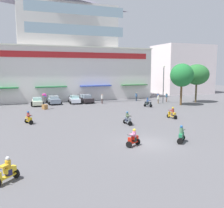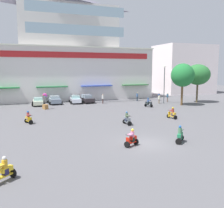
% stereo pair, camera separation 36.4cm
% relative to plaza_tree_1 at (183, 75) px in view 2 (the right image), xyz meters
% --- Properties ---
extents(ground_plane, '(128.00, 128.00, 0.00)m').
position_rel_plaza_tree_1_xyz_m(ground_plane, '(-16.74, -5.28, -5.27)').
color(ground_plane, '#59575B').
extents(colonial_building, '(34.49, 14.57, 21.85)m').
position_rel_plaza_tree_1_xyz_m(colonial_building, '(-16.74, 17.02, 3.94)').
color(colonial_building, silver).
rests_on(colonial_building, ground).
extents(flank_building_right, '(13.83, 10.20, 12.47)m').
position_rel_plaza_tree_1_xyz_m(flank_building_right, '(14.16, 19.49, 0.97)').
color(flank_building_right, white).
rests_on(flank_building_right, ground).
extents(plaza_tree_1, '(4.06, 4.01, 7.32)m').
position_rel_plaza_tree_1_xyz_m(plaza_tree_1, '(0.00, 0.00, 0.00)').
color(plaza_tree_1, brown).
rests_on(plaza_tree_1, ground).
extents(plaza_tree_3, '(4.84, 4.16, 7.25)m').
position_rel_plaza_tree_1_xyz_m(plaza_tree_3, '(4.92, 2.10, 0.02)').
color(plaza_tree_3, brown).
rests_on(plaza_tree_3, ground).
extents(parked_car_0, '(2.39, 4.33, 1.40)m').
position_rel_plaza_tree_1_xyz_m(parked_car_0, '(-23.85, 8.49, -4.55)').
color(parked_car_0, beige).
rests_on(parked_car_0, ground).
extents(parked_car_1, '(2.51, 4.05, 1.51)m').
position_rel_plaza_tree_1_xyz_m(parked_car_1, '(-20.90, 9.34, -4.50)').
color(parked_car_1, gray).
rests_on(parked_car_1, ground).
extents(parked_car_2, '(2.44, 4.11, 1.45)m').
position_rel_plaza_tree_1_xyz_m(parked_car_2, '(-17.10, 9.03, -4.53)').
color(parked_car_2, silver).
rests_on(parked_car_2, ground).
extents(parked_car_3, '(2.56, 4.32, 1.52)m').
position_rel_plaza_tree_1_xyz_m(parked_car_3, '(-14.90, 9.13, -4.51)').
color(parked_car_3, '#2D262A').
rests_on(parked_car_3, ground).
extents(scooter_rider_1, '(0.57, 1.45, 1.55)m').
position_rel_plaza_tree_1_xyz_m(scooter_rider_1, '(-15.29, -10.99, -4.63)').
color(scooter_rider_1, black).
rests_on(scooter_rider_1, ground).
extents(scooter_rider_2, '(0.97, 1.42, 1.53)m').
position_rel_plaza_tree_1_xyz_m(scooter_rider_2, '(-25.92, -6.51, -4.65)').
color(scooter_rider_2, black).
rests_on(scooter_rider_2, ground).
extents(scooter_rider_3, '(1.04, 1.51, 1.57)m').
position_rel_plaza_tree_1_xyz_m(scooter_rider_3, '(-6.49, 0.19, -4.61)').
color(scooter_rider_3, black).
rests_on(scooter_rider_3, ground).
extents(scooter_rider_4, '(1.40, 1.06, 1.47)m').
position_rel_plaza_tree_1_xyz_m(scooter_rider_4, '(-18.14, -18.53, -4.66)').
color(scooter_rider_4, black).
rests_on(scooter_rider_4, ground).
extents(scooter_rider_6, '(1.41, 1.44, 1.56)m').
position_rel_plaza_tree_1_xyz_m(scooter_rider_6, '(-13.79, -19.06, -4.63)').
color(scooter_rider_6, black).
rests_on(scooter_rider_6, ground).
extents(scooter_rider_7, '(0.77, 1.46, 1.53)m').
position_rel_plaza_tree_1_xyz_m(scooter_rider_7, '(-8.42, -9.76, -4.64)').
color(scooter_rider_7, black).
rests_on(scooter_rider_7, ground).
extents(scooter_rider_9, '(1.41, 1.36, 1.47)m').
position_rel_plaza_tree_1_xyz_m(scooter_rider_9, '(-27.73, -22.03, -4.67)').
color(scooter_rider_9, black).
rests_on(scooter_rider_9, ground).
extents(pedestrian_0, '(0.48, 0.48, 1.58)m').
position_rel_plaza_tree_1_xyz_m(pedestrian_0, '(-2.60, 3.32, -4.38)').
color(pedestrian_0, '#806C54').
rests_on(pedestrian_0, ground).
extents(pedestrian_1, '(0.46, 0.46, 1.61)m').
position_rel_plaza_tree_1_xyz_m(pedestrian_1, '(-0.38, 7.11, -4.35)').
color(pedestrian_1, navy).
rests_on(pedestrian_1, ground).
extents(pedestrian_2, '(0.48, 0.48, 1.78)m').
position_rel_plaza_tree_1_xyz_m(pedestrian_2, '(0.13, 4.77, -4.25)').
color(pedestrian_2, '#775F52').
rests_on(pedestrian_2, ground).
extents(pedestrian_3, '(0.55, 0.55, 1.73)m').
position_rel_plaza_tree_1_xyz_m(pedestrian_3, '(-12.41, 6.93, -4.29)').
color(pedestrian_3, brown).
rests_on(pedestrian_3, ground).
extents(pedestrian_4, '(0.43, 0.43, 1.74)m').
position_rel_plaza_tree_1_xyz_m(pedestrian_4, '(-4.88, 7.88, -4.28)').
color(pedestrian_4, '#1E2B3D').
rests_on(pedestrian_4, ground).
extents(streetlamp_near, '(0.40, 0.40, 6.97)m').
position_rel_plaza_tree_1_xyz_m(streetlamp_near, '(-1.70, 3.13, -1.21)').
color(streetlamp_near, '#474C51').
rests_on(streetlamp_near, ground).
extents(balloon_vendor_cart, '(0.90, 1.06, 2.55)m').
position_rel_plaza_tree_1_xyz_m(balloon_vendor_cart, '(-23.07, 3.76, -4.10)').
color(balloon_vendor_cart, '#9D6D3B').
rests_on(balloon_vendor_cart, ground).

